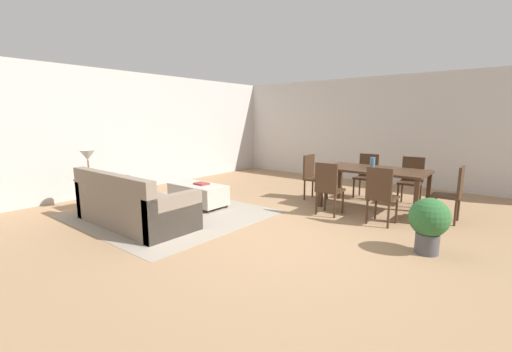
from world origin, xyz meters
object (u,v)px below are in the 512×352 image
at_px(dining_chair_near_left, 328,186).
at_px(book_on_ottoman, 202,184).
at_px(dining_chair_head_east, 453,191).
at_px(dining_chair_head_west, 313,174).
at_px(ottoman_table, 198,194).
at_px(potted_plant, 429,221).
at_px(side_table, 90,186).
at_px(dining_chair_far_left, 367,173).
at_px(dining_chair_near_right, 381,193).
at_px(table_lamp, 88,157).
at_px(couch, 133,206).
at_px(dining_chair_far_right, 411,178).
at_px(dining_table, 374,173).
at_px(vase_centerpiece, 372,163).

distance_m(dining_chair_near_left, book_on_ottoman, 2.35).
distance_m(dining_chair_head_east, dining_chair_head_west, 2.52).
height_order(ottoman_table, potted_plant, potted_plant).
relative_size(side_table, dining_chair_far_left, 0.63).
xyz_separation_m(ottoman_table, dining_chair_near_right, (3.10, 1.03, 0.28)).
distance_m(dining_chair_near_right, dining_chair_head_east, 1.20).
height_order(table_lamp, potted_plant, table_lamp).
xyz_separation_m(couch, dining_chair_near_left, (2.16, 2.39, 0.23)).
bearing_deg(dining_chair_near_right, dining_chair_head_east, 45.17).
height_order(dining_chair_far_left, dining_chair_far_right, same).
bearing_deg(dining_chair_far_right, book_on_ottoman, -138.63).
xyz_separation_m(dining_chair_far_right, book_on_ottoman, (-3.04, -2.68, -0.08)).
bearing_deg(dining_chair_head_east, dining_chair_near_right, -134.83).
height_order(dining_table, potted_plant, dining_table).
xyz_separation_m(couch, dining_chair_head_west, (1.37, 3.25, 0.23)).
height_order(dining_table, dining_chair_far_left, dining_chair_far_left).
relative_size(dining_chair_far_left, vase_centerpiece, 4.62).
bearing_deg(dining_table, dining_chair_far_right, 63.60).
xyz_separation_m(dining_table, dining_chair_near_right, (0.42, -0.82, -0.16)).
bearing_deg(couch, book_on_ottoman, 89.45).
distance_m(couch, dining_table, 4.19).
relative_size(dining_chair_near_right, dining_chair_far_right, 1.00).
bearing_deg(couch, dining_chair_near_right, 38.56).
distance_m(ottoman_table, dining_chair_head_east, 4.38).
bearing_deg(potted_plant, dining_table, 128.79).
bearing_deg(dining_chair_head_east, dining_chair_near_left, -152.90).
xyz_separation_m(dining_chair_near_right, vase_centerpiece, (-0.46, 0.85, 0.34)).
distance_m(table_lamp, vase_centerpiece, 5.13).
height_order(ottoman_table, side_table, side_table).
bearing_deg(book_on_ottoman, dining_chair_head_west, 53.38).
distance_m(side_table, dining_chair_near_left, 4.26).
height_order(dining_chair_near_left, dining_chair_head_east, same).
relative_size(dining_chair_far_left, potted_plant, 1.31).
bearing_deg(vase_centerpiece, dining_chair_near_left, -115.37).
bearing_deg(dining_chair_near_left, dining_chair_near_right, 2.21).
bearing_deg(dining_chair_far_left, dining_chair_head_west, -133.49).
bearing_deg(couch, vase_centerpiece, 51.81).
bearing_deg(ottoman_table, dining_table, 34.55).
bearing_deg(vase_centerpiece, side_table, -139.86).
height_order(couch, side_table, couch).
bearing_deg(book_on_ottoman, dining_chair_far_left, 51.04).
xyz_separation_m(side_table, book_on_ottoman, (1.36, 1.46, -0.02)).
height_order(side_table, dining_chair_head_east, dining_chair_head_east).
distance_m(dining_chair_near_right, book_on_ottoman, 3.19).
bearing_deg(side_table, dining_chair_head_west, 50.43).
bearing_deg(dining_chair_near_left, vase_centerpiece, 64.63).
bearing_deg(couch, dining_chair_head_east, 40.12).
bearing_deg(dining_chair_near_left, potted_plant, -22.68).
bearing_deg(dining_chair_head_west, vase_centerpiece, 1.20).
bearing_deg(dining_table, potted_plant, -51.21).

